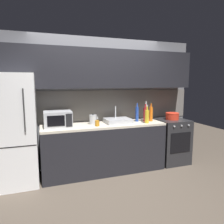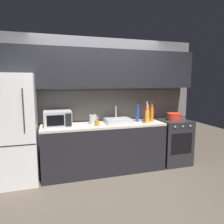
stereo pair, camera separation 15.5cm
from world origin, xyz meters
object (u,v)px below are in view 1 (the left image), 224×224
object	(u,v)px
refrigerator	(14,130)
mug_amber	(97,123)
wine_bottle_red	(145,114)
wine_bottle_orange	(151,114)
wine_bottle_blue	(137,114)
kettle	(93,120)
cooking_pot	(172,116)
microwave	(58,119)
wine_bottle_clear	(146,112)
wine_bottle_yellow	(147,116)
oven_range	(171,141)

from	to	relation	value
refrigerator	mug_amber	xyz separation A→B (m)	(1.33, -0.13, 0.05)
wine_bottle_red	wine_bottle_orange	distance (m)	0.12
refrigerator	wine_bottle_blue	xyz separation A→B (m)	(2.18, 0.05, 0.15)
kettle	cooking_pot	xyz separation A→B (m)	(1.65, -0.05, -0.02)
wine_bottle_orange	wine_bottle_blue	bearing A→B (deg)	166.66
microwave	wine_bottle_orange	size ratio (longest dim) A/B	1.33
cooking_pot	wine_bottle_clear	bearing A→B (deg)	170.73
refrigerator	microwave	world-z (taller)	refrigerator
wine_bottle_blue	wine_bottle_red	world-z (taller)	wine_bottle_blue
kettle	wine_bottle_clear	world-z (taller)	wine_bottle_clear
wine_bottle_red	mug_amber	bearing A→B (deg)	-173.03
wine_bottle_blue	wine_bottle_orange	bearing A→B (deg)	-13.34
wine_bottle_blue	cooking_pot	distance (m)	0.78
cooking_pot	kettle	bearing A→B (deg)	178.26
wine_bottle_yellow	cooking_pot	distance (m)	0.70
oven_range	microwave	xyz separation A→B (m)	(-2.27, 0.02, 0.58)
microwave	cooking_pot	distance (m)	2.27
wine_bottle_clear	wine_bottle_blue	bearing A→B (deg)	-168.68
oven_range	wine_bottle_red	xyz separation A→B (m)	(-0.62, -0.01, 0.59)
kettle	wine_bottle_orange	xyz separation A→B (m)	(1.15, -0.07, 0.06)
oven_range	wine_bottle_blue	xyz separation A→B (m)	(-0.77, 0.05, 0.60)
oven_range	microwave	distance (m)	2.35
mug_amber	wine_bottle_orange	bearing A→B (deg)	5.94
mug_amber	cooking_pot	size ratio (longest dim) A/B	0.37
refrigerator	kettle	world-z (taller)	refrigerator
wine_bottle_blue	wine_bottle_clear	size ratio (longest dim) A/B	0.93
refrigerator	wine_bottle_red	size ratio (longest dim) A/B	5.25
kettle	wine_bottle_yellow	distance (m)	1.00
wine_bottle_yellow	mug_amber	world-z (taller)	wine_bottle_yellow
wine_bottle_orange	kettle	bearing A→B (deg)	176.69
microwave	kettle	world-z (taller)	microwave
oven_range	wine_bottle_red	size ratio (longest dim) A/B	2.64
wine_bottle_yellow	mug_amber	size ratio (longest dim) A/B	3.17
microwave	wine_bottle_orange	distance (m)	1.77
microwave	cooking_pot	size ratio (longest dim) A/B	1.72
wine_bottle_clear	wine_bottle_orange	distance (m)	0.12
refrigerator	mug_amber	world-z (taller)	refrigerator
kettle	wine_bottle_yellow	world-z (taller)	wine_bottle_yellow
wine_bottle_red	wine_bottle_yellow	size ratio (longest dim) A/B	1.09
wine_bottle_clear	mug_amber	size ratio (longest dim) A/B	3.88
wine_bottle_blue	wine_bottle_yellow	xyz separation A→B (m)	(0.10, -0.22, -0.02)
oven_range	wine_bottle_red	world-z (taller)	wine_bottle_red
wine_bottle_blue	cooking_pot	world-z (taller)	wine_bottle_blue
kettle	mug_amber	bearing A→B (deg)	-80.98
microwave	wine_bottle_blue	distance (m)	1.50
kettle	wine_bottle_yellow	bearing A→B (deg)	-12.69
oven_range	kettle	world-z (taller)	kettle
refrigerator	wine_bottle_blue	distance (m)	2.18
wine_bottle_blue	refrigerator	bearing A→B (deg)	-178.74
microwave	wine_bottle_red	distance (m)	1.65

